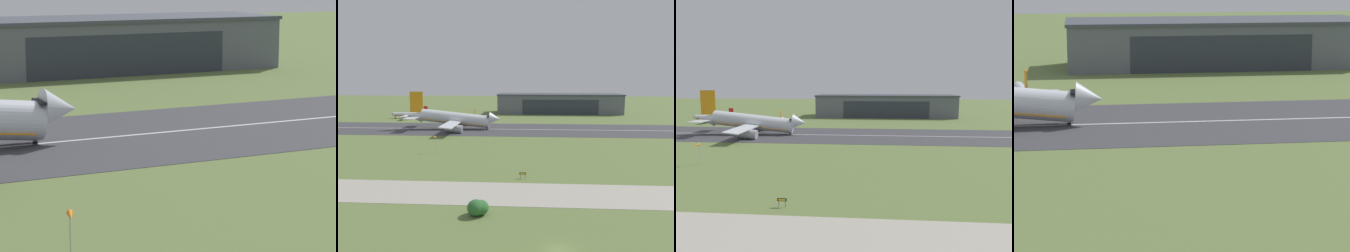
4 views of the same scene
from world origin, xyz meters
TOP-DOWN VIEW (x-y plane):
  - ground_plane at (0.00, 57.69)m, footprint 744.09×744.09m
  - runway_strip at (0.00, 115.38)m, footprint 504.09×41.12m
  - runway_centreline at (0.00, 115.38)m, footprint 453.68×0.70m
  - taxiway_road at (0.00, 23.73)m, footprint 378.07×14.81m
  - hangar_building at (17.88, 196.52)m, footprint 88.62×27.84m
  - airplane_landing at (-41.16, 115.20)m, footprint 47.40×52.48m
  - airplane_parked_west at (-35.61, 140.42)m, footprint 16.90×18.21m
  - airplane_parked_east at (-79.38, 155.88)m, footprint 24.73×22.75m
  - shrub_clump at (-13.82, 12.09)m, footprint 3.96×4.09m
  - windsock_pole at (-36.23, 62.02)m, footprint 1.02×2.16m
  - runway_sign at (-5.88, 34.93)m, footprint 1.69×0.13m

SIDE VIEW (x-z plane):
  - ground_plane at x=0.00m, z-range 0.00..0.00m
  - taxiway_road at x=0.00m, z-range 0.00..0.05m
  - runway_strip at x=0.00m, z-range 0.00..0.06m
  - runway_centreline at x=0.00m, z-range 0.06..0.07m
  - runway_sign at x=-5.88m, z-range 0.41..1.99m
  - shrub_clump at x=-13.82m, z-range -0.07..2.89m
  - airplane_parked_east at x=-79.38m, z-range -1.34..6.49m
  - airplane_parked_west at x=-35.61m, z-range -1.61..6.96m
  - airplane_landing at x=-41.16m, z-range -4.29..14.50m
  - windsock_pole at x=-36.23m, z-range 2.23..8.00m
  - hangar_building at x=17.88m, z-range 0.02..14.08m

